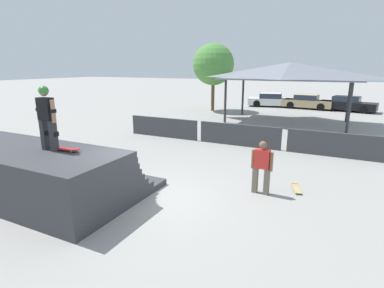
% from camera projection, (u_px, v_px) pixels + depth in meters
% --- Properties ---
extents(ground_plane, '(160.00, 160.00, 0.00)m').
position_uv_depth(ground_plane, '(150.00, 201.00, 8.59)').
color(ground_plane, gray).
extents(quarter_pipe_ramp, '(5.93, 3.82, 1.51)m').
position_uv_depth(quarter_pipe_ramp, '(37.00, 173.00, 8.79)').
color(quarter_pipe_ramp, '#38383D').
rests_on(quarter_pipe_ramp, ground).
extents(skater_on_deck, '(0.74, 0.26, 1.74)m').
position_uv_depth(skater_on_deck, '(46.00, 114.00, 7.94)').
color(skater_on_deck, '#2D2D33').
rests_on(skater_on_deck, quarter_pipe_ramp).
extents(skateboard_on_deck, '(0.80, 0.25, 0.09)m').
position_uv_depth(skateboard_on_deck, '(67.00, 149.00, 8.08)').
color(skateboard_on_deck, green).
rests_on(skateboard_on_deck, quarter_pipe_ramp).
extents(bystander_walking, '(0.65, 0.23, 1.63)m').
position_uv_depth(bystander_walking, '(262.00, 165.00, 8.87)').
color(bystander_walking, '#6B6051').
rests_on(bystander_walking, ground).
extents(skateboard_on_ground, '(0.43, 0.86, 0.09)m').
position_uv_depth(skateboard_on_ground, '(296.00, 188.00, 9.35)').
color(skateboard_on_ground, green).
rests_on(skateboard_on_ground, ground).
extents(barrier_fence, '(12.51, 0.12, 1.05)m').
position_uv_depth(barrier_fence, '(239.00, 135.00, 14.43)').
color(barrier_fence, '#3D3D42').
rests_on(barrier_fence, ground).
extents(pavilion_shelter, '(8.81, 4.76, 4.01)m').
position_uv_depth(pavilion_shelter, '(290.00, 71.00, 19.88)').
color(pavilion_shelter, '#2D2D33').
rests_on(pavilion_shelter, ground).
extents(tree_beside_pavilion, '(3.47, 3.47, 5.64)m').
position_uv_depth(tree_beside_pavilion, '(213.00, 64.00, 25.16)').
color(tree_beside_pavilion, brown).
rests_on(tree_beside_pavilion, ground).
extents(parked_car_white, '(4.61, 2.54, 1.27)m').
position_uv_depth(parked_car_white, '(271.00, 100.00, 28.64)').
color(parked_car_white, silver).
rests_on(parked_car_white, ground).
extents(parked_car_tan, '(4.39, 2.09, 1.27)m').
position_uv_depth(parked_car_tan, '(307.00, 102.00, 27.16)').
color(parked_car_tan, tan).
rests_on(parked_car_tan, ground).
extents(parked_car_black, '(4.71, 2.45, 1.27)m').
position_uv_depth(parked_car_black, '(347.00, 104.00, 25.67)').
color(parked_car_black, black).
rests_on(parked_car_black, ground).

